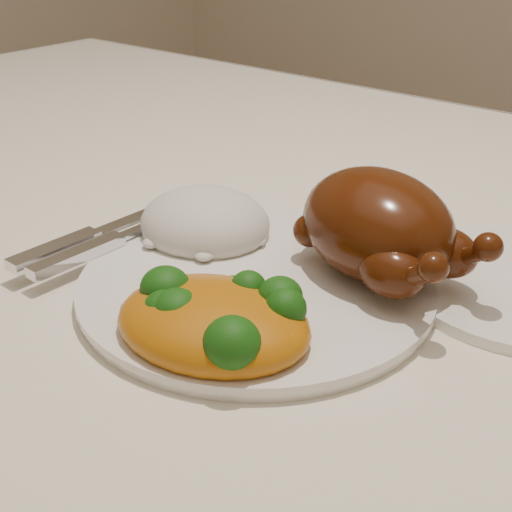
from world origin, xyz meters
The scene contains 7 objects.
dining_table centered at (0.00, 0.00, 0.67)m, with size 1.60×0.90×0.76m.
tablecloth centered at (0.00, 0.00, 0.74)m, with size 1.73×1.03×0.18m.
dinner_plate centered at (0.09, -0.10, 0.77)m, with size 0.27×0.27×0.01m, color white.
roast_chicken centered at (0.15, -0.03, 0.82)m, with size 0.17×0.13×0.08m.
rice_mound centered at (0.00, -0.06, 0.79)m, with size 0.13×0.12×0.06m.
mac_and_cheese centered at (0.12, -0.17, 0.79)m, with size 0.15×0.13×0.05m.
cutlery centered at (-0.05, -0.14, 0.78)m, with size 0.04×0.20×0.01m.
Camera 1 is at (0.38, -0.46, 1.04)m, focal length 50.00 mm.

